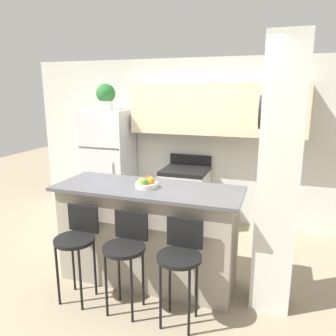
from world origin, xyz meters
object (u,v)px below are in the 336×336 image
Objects in this scene: fruit_bowl at (147,183)px; trash_bin at (137,212)px; refrigerator at (109,164)px; bar_stool_left at (77,239)px; bar_stool_mid at (126,248)px; bar_stool_right at (181,257)px; stove_range at (185,197)px; potted_plant_on_fridge at (106,96)px.

fruit_bowl reaches higher than trash_bin.
bar_stool_left is (0.82, -2.14, -0.25)m from refrigerator.
bar_stool_right is (0.53, 0.00, 0.00)m from bar_stool_mid.
stove_range is 4.54× the size of fruit_bowl.
bar_stool_mid is (1.35, -2.14, -0.25)m from refrigerator.
potted_plant_on_fridge is 2.28m from fruit_bowl.
potted_plant_on_fridge is (-1.35, 2.14, 1.35)m from bar_stool_mid.
fruit_bowl is at bearing 44.42° from bar_stool_left.
refrigerator reaches higher than bar_stool_right.
potted_plant_on_fridge reaches higher than fruit_bowl.
fruit_bowl is at bearing 89.91° from bar_stool_mid.
refrigerator is 1.86× the size of bar_stool_left.
fruit_bowl is at bearing -88.76° from stove_range.
trash_bin is at bearing 118.13° from fruit_bowl.
bar_stool_mid is at bearing 180.00° from bar_stool_right.
bar_stool_mid is (0.53, 0.00, 0.00)m from bar_stool_left.
bar_stool_left reaches higher than trash_bin.
potted_plant_on_fridge is at bearing 129.76° from fruit_bowl.
bar_stool_left is 2.01m from trash_bin.
stove_range is at bearing 76.82° from bar_stool_left.
bar_stool_mid is 1.00× the size of bar_stool_right.
bar_stool_mid is at bearing -90.09° from fruit_bowl.
bar_stool_left is (-0.50, -2.13, 0.18)m from stove_range.
refrigerator is 1.10m from potted_plant_on_fridge.
potted_plant_on_fridge reaches higher than bar_stool_left.
bar_stool_mid is 2.37× the size of potted_plant_on_fridge.
stove_range is 1.74m from fruit_bowl.
trash_bin is (0.59, -0.20, -0.69)m from refrigerator.
potted_plant_on_fridge is (-0.82, 2.14, 1.35)m from bar_stool_left.
bar_stool_mid is 2.87m from potted_plant_on_fridge.
potted_plant_on_fridge is (-0.00, 0.00, 1.10)m from refrigerator.
bar_stool_right is 2.50× the size of trash_bin.
bar_stool_left is 1.00× the size of bar_stool_mid.
bar_stool_left is at bearing 180.00° from bar_stool_right.
bar_stool_left is at bearing -69.17° from refrigerator.
bar_stool_right is (1.06, 0.00, 0.00)m from bar_stool_left.
fruit_bowl is (0.00, 0.52, 0.48)m from bar_stool_mid.
potted_plant_on_fridge reaches higher than stove_range.
fruit_bowl is (-0.53, 0.52, 0.48)m from bar_stool_right.
bar_stool_left is at bearing -135.58° from fruit_bowl.
fruit_bowl is (0.03, -1.60, 0.66)m from stove_range.
potted_plant_on_fridge is at bearing 131.25° from bar_stool_right.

